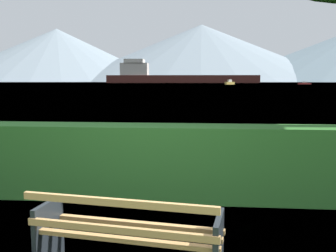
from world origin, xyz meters
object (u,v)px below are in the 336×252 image
fishing_boat_near (305,83)px  park_bench (127,236)px  cargo_ship_large (171,76)px  sailboat_mid (230,83)px

fishing_boat_near → park_bench: bearing=-105.5°
cargo_ship_large → fishing_boat_near: 118.29m
park_bench → fishing_boat_near: fishing_boat_near is taller
sailboat_mid → park_bench: bearing=-94.6°
cargo_ship_large → sailboat_mid: size_ratio=24.52×
park_bench → sailboat_mid: (13.43, 166.56, 0.37)m
fishing_boat_near → sailboat_mid: 38.46m
park_bench → cargo_ship_large: size_ratio=0.02×
cargo_ship_large → sailboat_mid: (35.37, -107.02, -4.08)m
cargo_ship_large → fishing_boat_near: bearing=-52.7°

